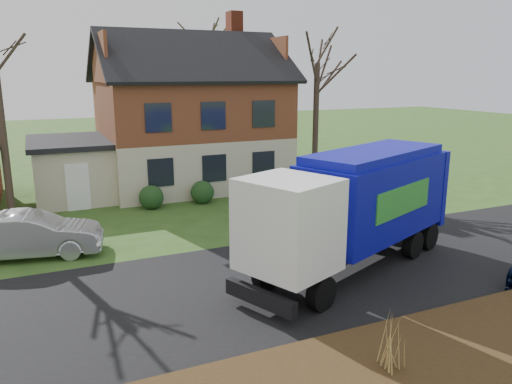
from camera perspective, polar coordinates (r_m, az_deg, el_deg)
name	(u,v)px	position (r m, az deg, el deg)	size (l,w,h in m)	color
ground	(268,285)	(14.61, 1.38, -10.55)	(120.00, 120.00, 0.00)	#2C4F1A
road	(268,284)	(14.61, 1.38, -10.51)	(80.00, 7.00, 0.02)	black
mulch_verge	(386,381)	(10.59, 14.61, -20.17)	(80.00, 3.50, 0.30)	black
main_house	(181,110)	(27.02, -8.55, 9.23)	(12.95, 8.95, 9.26)	beige
garbage_truck	(357,203)	(15.49, 11.51, -1.24)	(8.66, 5.36, 3.62)	black
silver_sedan	(30,235)	(18.09, -24.39, -4.48)	(1.58, 4.54, 1.50)	#ACB0B4
tree_front_east	(318,42)	(26.04, 7.09, 16.70)	(3.31, 3.31, 9.19)	#382A21
tree_back	(207,29)	(37.35, -5.63, 18.08)	(3.41, 3.41, 10.81)	#3D3424
grass_clump_mid	(391,344)	(10.41, 15.16, -16.41)	(0.38, 0.32, 1.08)	#9D8045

